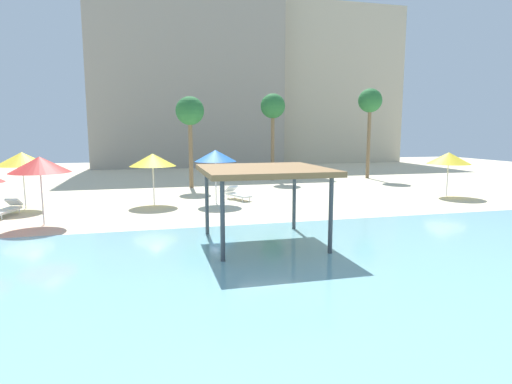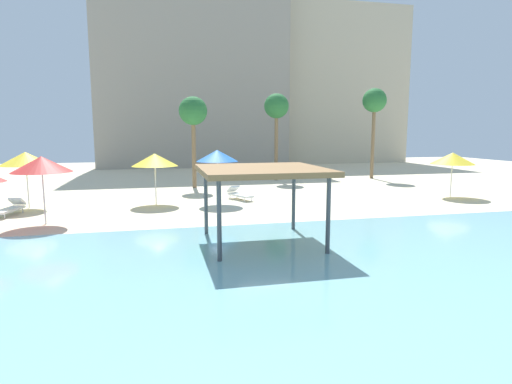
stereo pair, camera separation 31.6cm
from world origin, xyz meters
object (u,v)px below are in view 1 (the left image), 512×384
at_px(shade_pavilion, 264,173).
at_px(palm_tree_2, 370,103).
at_px(beach_umbrella_red_4, 40,165).
at_px(beach_umbrella_yellow_5, 22,159).
at_px(beach_umbrella_blue_1, 216,156).
at_px(palm_tree_3, 273,108).
at_px(beach_umbrella_yellow_2, 153,160).
at_px(beach_umbrella_yellow_0, 449,158).
at_px(palm_tree_1, 190,113).
at_px(lounge_chair_1, 237,194).
at_px(lounge_chair_0, 7,209).

distance_m(shade_pavilion, palm_tree_2, 22.50).
xyz_separation_m(beach_umbrella_red_4, beach_umbrella_yellow_5, (-1.76, 4.21, -0.01)).
height_order(beach_umbrella_blue_1, palm_tree_3, palm_tree_3).
distance_m(beach_umbrella_red_4, beach_umbrella_yellow_5, 4.57).
height_order(beach_umbrella_yellow_2, palm_tree_2, palm_tree_2).
distance_m(shade_pavilion, beach_umbrella_yellow_0, 15.37).
xyz_separation_m(beach_umbrella_blue_1, palm_tree_1, (-0.67, 6.58, 2.49)).
bearing_deg(lounge_chair_1, lounge_chair_0, -102.89).
height_order(shade_pavilion, palm_tree_2, palm_tree_2).
distance_m(beach_umbrella_red_4, palm_tree_2, 25.23).
distance_m(shade_pavilion, lounge_chair_1, 9.77).
distance_m(shade_pavilion, beach_umbrella_red_4, 9.48).
height_order(shade_pavilion, beach_umbrella_yellow_5, beach_umbrella_yellow_5).
height_order(beach_umbrella_red_4, palm_tree_3, palm_tree_3).
xyz_separation_m(beach_umbrella_yellow_0, lounge_chair_1, (-12.33, 1.88, -1.93)).
xyz_separation_m(lounge_chair_1, palm_tree_1, (-2.00, 5.60, 4.70)).
bearing_deg(beach_umbrella_yellow_0, beach_umbrella_yellow_5, 175.79).
relative_size(palm_tree_2, palm_tree_3, 1.08).
xyz_separation_m(beach_umbrella_blue_1, beach_umbrella_yellow_2, (-3.22, 0.50, -0.20)).
height_order(shade_pavilion, lounge_chair_0, shade_pavilion).
bearing_deg(beach_umbrella_blue_1, beach_umbrella_yellow_5, 175.16).
height_order(shade_pavilion, lounge_chair_1, shade_pavilion).
relative_size(beach_umbrella_yellow_0, palm_tree_2, 0.36).
height_order(beach_umbrella_yellow_0, lounge_chair_0, beach_umbrella_yellow_0).
bearing_deg(beach_umbrella_yellow_5, palm_tree_2, 19.36).
bearing_deg(shade_pavilion, palm_tree_1, 93.70).
bearing_deg(palm_tree_3, lounge_chair_0, -146.08).
bearing_deg(beach_umbrella_blue_1, beach_umbrella_yellow_0, -3.77).
bearing_deg(shade_pavilion, lounge_chair_0, 143.24).
distance_m(beach_umbrella_yellow_0, beach_umbrella_blue_1, 13.70).
height_order(beach_umbrella_blue_1, palm_tree_1, palm_tree_1).
bearing_deg(beach_umbrella_red_4, palm_tree_1, 54.87).
bearing_deg(beach_umbrella_yellow_0, beach_umbrella_yellow_2, 175.27).
relative_size(shade_pavilion, lounge_chair_0, 2.06).
bearing_deg(palm_tree_2, beach_umbrella_yellow_5, -160.64).
height_order(beach_umbrella_blue_1, beach_umbrella_yellow_2, beach_umbrella_blue_1).
distance_m(beach_umbrella_yellow_2, palm_tree_1, 7.12).
distance_m(beach_umbrella_yellow_0, lounge_chair_1, 12.62).
xyz_separation_m(lounge_chair_0, palm_tree_2, (23.70, 10.01, 5.73)).
bearing_deg(palm_tree_3, palm_tree_2, -4.07).
bearing_deg(beach_umbrella_yellow_5, lounge_chair_1, 0.97).
bearing_deg(beach_umbrella_yellow_2, beach_umbrella_blue_1, -8.78).
bearing_deg(shade_pavilion, palm_tree_2, 52.08).
relative_size(beach_umbrella_yellow_0, palm_tree_3, 0.39).
height_order(beach_umbrella_blue_1, beach_umbrella_yellow_5, beach_umbrella_blue_1).
xyz_separation_m(beach_umbrella_yellow_0, palm_tree_1, (-14.33, 7.48, 2.78)).
relative_size(shade_pavilion, beach_umbrella_yellow_0, 1.58).
distance_m(palm_tree_1, palm_tree_2, 14.86).
distance_m(beach_umbrella_red_4, palm_tree_1, 12.48).
height_order(beach_umbrella_yellow_2, palm_tree_3, palm_tree_3).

